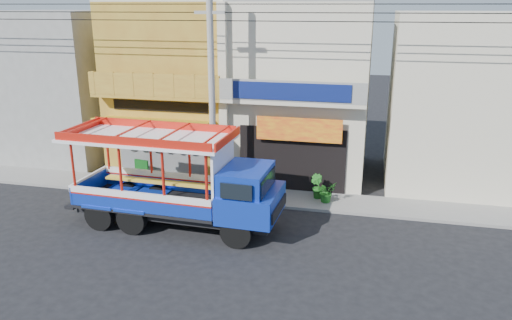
{
  "coord_description": "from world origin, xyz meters",
  "views": [
    {
      "loc": [
        5.19,
        -15.37,
        7.88
      ],
      "look_at": [
        0.98,
        2.5,
        2.15
      ],
      "focal_mm": 35.0,
      "sensor_mm": 36.0,
      "label": 1
    }
  ],
  "objects_px": {
    "utility_pole": "(215,81)",
    "potted_plant_b": "(317,186)",
    "potted_plant_a": "(326,192)",
    "green_sign": "(142,173)",
    "songthaew_truck": "(190,183)"
  },
  "relations": [
    {
      "from": "songthaew_truck",
      "to": "green_sign",
      "type": "relative_size",
      "value": 7.42
    },
    {
      "from": "potted_plant_a",
      "to": "potted_plant_b",
      "type": "distance_m",
      "value": 0.57
    },
    {
      "from": "potted_plant_a",
      "to": "potted_plant_b",
      "type": "relative_size",
      "value": 0.86
    },
    {
      "from": "utility_pole",
      "to": "songthaew_truck",
      "type": "height_order",
      "value": "utility_pole"
    },
    {
      "from": "green_sign",
      "to": "potted_plant_b",
      "type": "height_order",
      "value": "green_sign"
    },
    {
      "from": "potted_plant_b",
      "to": "utility_pole",
      "type": "bearing_deg",
      "value": 50.57
    },
    {
      "from": "utility_pole",
      "to": "green_sign",
      "type": "distance_m",
      "value": 6.03
    },
    {
      "from": "songthaew_truck",
      "to": "green_sign",
      "type": "distance_m",
      "value": 5.51
    },
    {
      "from": "potted_plant_a",
      "to": "potted_plant_b",
      "type": "height_order",
      "value": "potted_plant_b"
    },
    {
      "from": "green_sign",
      "to": "potted_plant_b",
      "type": "distance_m",
      "value": 7.96
    },
    {
      "from": "utility_pole",
      "to": "potted_plant_b",
      "type": "xyz_separation_m",
      "value": [
        4.04,
        0.94,
        -4.41
      ]
    },
    {
      "from": "songthaew_truck",
      "to": "potted_plant_a",
      "type": "relative_size",
      "value": 9.18
    },
    {
      "from": "green_sign",
      "to": "utility_pole",
      "type": "bearing_deg",
      "value": -14.6
    },
    {
      "from": "utility_pole",
      "to": "potted_plant_a",
      "type": "xyz_separation_m",
      "value": [
        4.47,
        0.58,
        -4.48
      ]
    },
    {
      "from": "potted_plant_a",
      "to": "potted_plant_b",
      "type": "bearing_deg",
      "value": 97.67
    }
  ]
}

